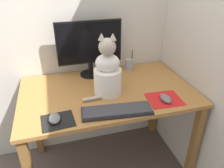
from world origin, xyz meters
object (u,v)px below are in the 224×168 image
computer_mouse_right (166,98)px  computer_mouse_left (55,118)px  monitor (90,46)px  pen_cup (130,64)px  cat (107,72)px  keyboard (117,111)px

computer_mouse_right → computer_mouse_left: bearing=-178.7°
monitor → computer_mouse_left: 0.65m
monitor → pen_cup: monitor is taller
pen_cup → computer_mouse_left: bearing=-140.0°
monitor → cat: size_ratio=1.17×
keyboard → cat: (0.01, 0.23, 0.14)m
computer_mouse_left → pen_cup: bearing=40.0°
pen_cup → computer_mouse_right: bearing=-83.6°
monitor → computer_mouse_right: (0.38, -0.51, -0.22)m
monitor → keyboard: (0.05, -0.54, -0.23)m
keyboard → computer_mouse_right: 0.34m
computer_mouse_right → pen_cup: 0.52m
keyboard → cat: size_ratio=1.03×
monitor → computer_mouse_left: size_ratio=5.02×
keyboard → computer_mouse_left: bearing=-175.9°
keyboard → computer_mouse_right: (0.34, 0.03, 0.01)m
monitor → cat: bearing=-80.0°
keyboard → pen_cup: (0.28, 0.55, 0.04)m
monitor → computer_mouse_right: size_ratio=4.50×
computer_mouse_left → cat: cat is taller
keyboard → cat: bearing=94.9°
cat → pen_cup: bearing=65.9°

